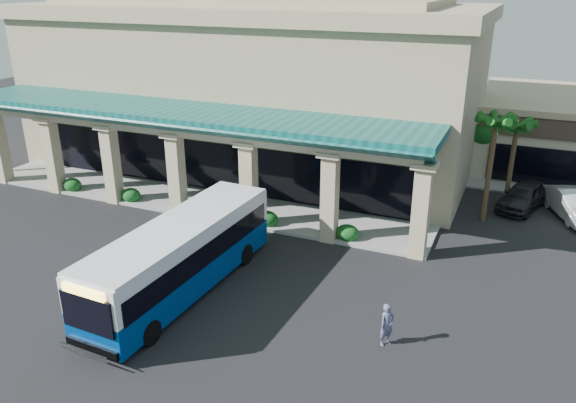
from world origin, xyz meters
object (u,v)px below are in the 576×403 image
at_px(pedestrian, 387,325).
at_px(car_silver, 523,196).
at_px(car_white, 573,204).
at_px(transit_bus, 182,258).

bearing_deg(pedestrian, car_silver, 21.15).
bearing_deg(car_white, transit_bus, -158.31).
height_order(pedestrian, car_white, pedestrian).
distance_m(transit_bus, car_silver, 20.33).
distance_m(pedestrian, car_silver, 16.45).
xyz_separation_m(pedestrian, car_silver, (4.06, 15.95, -0.06)).
distance_m(pedestrian, car_white, 17.00).
height_order(transit_bus, car_white, transit_bus).
xyz_separation_m(transit_bus, car_white, (15.55, 15.33, -0.79)).
bearing_deg(transit_bus, car_white, 47.20).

